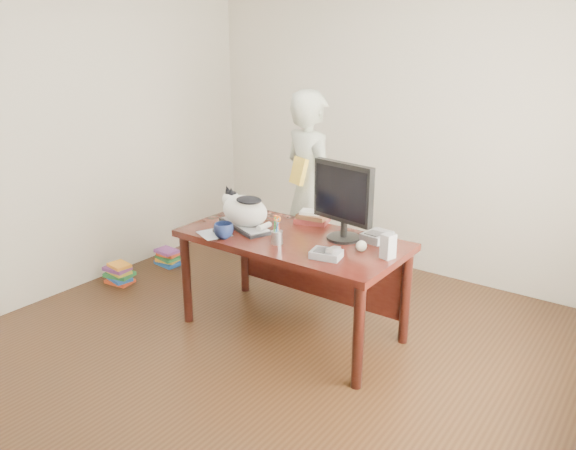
{
  "coord_description": "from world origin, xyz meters",
  "views": [
    {
      "loc": [
        2.16,
        -2.44,
        2.09
      ],
      "look_at": [
        0.0,
        0.55,
        0.85
      ],
      "focal_mm": 35.0,
      "sensor_mm": 36.0,
      "label": 1
    }
  ],
  "objects_px": {
    "mouse": "(218,231)",
    "book_pile_a": "(119,274)",
    "speaker": "(388,246)",
    "calculator": "(377,236)",
    "baseball": "(361,246)",
    "book_pile_b": "(168,257)",
    "phone": "(327,253)",
    "coffee_mug": "(224,231)",
    "person": "(310,191)",
    "keyboard": "(245,226)",
    "monitor": "(343,197)",
    "cat": "(243,209)",
    "desk": "(298,253)",
    "pen_cup": "(277,236)",
    "book_stack": "(313,218)"
  },
  "relations": [
    {
      "from": "book_stack",
      "to": "book_pile_a",
      "type": "distance_m",
      "value": 1.91
    },
    {
      "from": "speaker",
      "to": "book_stack",
      "type": "height_order",
      "value": "speaker"
    },
    {
      "from": "cat",
      "to": "phone",
      "type": "xyz_separation_m",
      "value": [
        0.83,
        -0.16,
        -0.11
      ]
    },
    {
      "from": "person",
      "to": "book_pile_b",
      "type": "distance_m",
      "value": 1.61
    },
    {
      "from": "keyboard",
      "to": "coffee_mug",
      "type": "relative_size",
      "value": 3.89
    },
    {
      "from": "coffee_mug",
      "to": "cat",
      "type": "bearing_deg",
      "value": 98.73
    },
    {
      "from": "pen_cup",
      "to": "coffee_mug",
      "type": "bearing_deg",
      "value": -160.81
    },
    {
      "from": "pen_cup",
      "to": "phone",
      "type": "bearing_deg",
      "value": -2.67
    },
    {
      "from": "coffee_mug",
      "to": "book_stack",
      "type": "distance_m",
      "value": 0.72
    },
    {
      "from": "coffee_mug",
      "to": "calculator",
      "type": "xyz_separation_m",
      "value": [
        0.89,
        0.59,
        -0.02
      ]
    },
    {
      "from": "mouse",
      "to": "person",
      "type": "xyz_separation_m",
      "value": [
        0.07,
        1.07,
        0.08
      ]
    },
    {
      "from": "phone",
      "to": "book_pile_b",
      "type": "distance_m",
      "value": 2.31
    },
    {
      "from": "cat",
      "to": "coffee_mug",
      "type": "distance_m",
      "value": 0.28
    },
    {
      "from": "baseball",
      "to": "phone",
      "type": "bearing_deg",
      "value": -117.59
    },
    {
      "from": "keyboard",
      "to": "monitor",
      "type": "height_order",
      "value": "monitor"
    },
    {
      "from": "monitor",
      "to": "book_pile_a",
      "type": "bearing_deg",
      "value": -160.28
    },
    {
      "from": "book_pile_a",
      "to": "book_pile_b",
      "type": "height_order",
      "value": "book_pile_a"
    },
    {
      "from": "mouse",
      "to": "book_pile_a",
      "type": "xyz_separation_m",
      "value": [
        -1.29,
        0.06,
        -0.69
      ]
    },
    {
      "from": "cat",
      "to": "pen_cup",
      "type": "height_order",
      "value": "cat"
    },
    {
      "from": "phone",
      "to": "person",
      "type": "bearing_deg",
      "value": 116.61
    },
    {
      "from": "pen_cup",
      "to": "speaker",
      "type": "height_order",
      "value": "pen_cup"
    },
    {
      "from": "desk",
      "to": "pen_cup",
      "type": "xyz_separation_m",
      "value": [
        -0.0,
        -0.25,
        0.2
      ]
    },
    {
      "from": "phone",
      "to": "person",
      "type": "relative_size",
      "value": 0.13
    },
    {
      "from": "cat",
      "to": "person",
      "type": "xyz_separation_m",
      "value": [
        0.02,
        0.85,
        -0.04
      ]
    },
    {
      "from": "baseball",
      "to": "book_pile_b",
      "type": "height_order",
      "value": "baseball"
    },
    {
      "from": "cat",
      "to": "book_pile_b",
      "type": "bearing_deg",
      "value": -174.92
    },
    {
      "from": "desk",
      "to": "keyboard",
      "type": "height_order",
      "value": "keyboard"
    },
    {
      "from": "cat",
      "to": "person",
      "type": "height_order",
      "value": "person"
    },
    {
      "from": "monitor",
      "to": "book_pile_b",
      "type": "bearing_deg",
      "value": -175.5
    },
    {
      "from": "pen_cup",
      "to": "calculator",
      "type": "xyz_separation_m",
      "value": [
        0.52,
        0.46,
        -0.03
      ]
    },
    {
      "from": "speaker",
      "to": "baseball",
      "type": "distance_m",
      "value": 0.2
    },
    {
      "from": "pen_cup",
      "to": "calculator",
      "type": "height_order",
      "value": "pen_cup"
    },
    {
      "from": "calculator",
      "to": "cat",
      "type": "bearing_deg",
      "value": -154.29
    },
    {
      "from": "book_stack",
      "to": "calculator",
      "type": "relative_size",
      "value": 1.28
    },
    {
      "from": "monitor",
      "to": "pen_cup",
      "type": "height_order",
      "value": "monitor"
    },
    {
      "from": "mouse",
      "to": "book_pile_b",
      "type": "bearing_deg",
      "value": 176.82
    },
    {
      "from": "speaker",
      "to": "calculator",
      "type": "height_order",
      "value": "speaker"
    },
    {
      "from": "person",
      "to": "book_pile_b",
      "type": "relative_size",
      "value": 6.57
    },
    {
      "from": "pen_cup",
      "to": "coffee_mug",
      "type": "relative_size",
      "value": 1.49
    },
    {
      "from": "desk",
      "to": "calculator",
      "type": "distance_m",
      "value": 0.59
    },
    {
      "from": "keyboard",
      "to": "phone",
      "type": "height_order",
      "value": "phone"
    },
    {
      "from": "keyboard",
      "to": "cat",
      "type": "bearing_deg",
      "value": -171.64
    },
    {
      "from": "phone",
      "to": "speaker",
      "type": "relative_size",
      "value": 1.34
    },
    {
      "from": "speaker",
      "to": "mouse",
      "type": "bearing_deg",
      "value": -150.89
    },
    {
      "from": "pen_cup",
      "to": "coffee_mug",
      "type": "height_order",
      "value": "pen_cup"
    },
    {
      "from": "phone",
      "to": "calculator",
      "type": "height_order",
      "value": "phone"
    },
    {
      "from": "keyboard",
      "to": "pen_cup",
      "type": "height_order",
      "value": "pen_cup"
    },
    {
      "from": "phone",
      "to": "baseball",
      "type": "height_order",
      "value": "phone"
    },
    {
      "from": "coffee_mug",
      "to": "speaker",
      "type": "relative_size",
      "value": 0.85
    },
    {
      "from": "phone",
      "to": "book_stack",
      "type": "relative_size",
      "value": 0.76
    }
  ]
}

